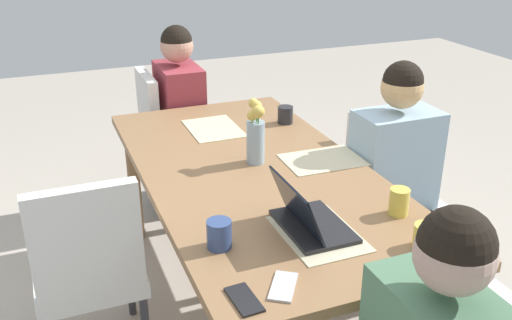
% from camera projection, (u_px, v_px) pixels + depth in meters
% --- Properties ---
extents(ground_plane, '(10.00, 10.00, 0.00)m').
position_uv_depth(ground_plane, '(256.00, 308.00, 2.88)').
color(ground_plane, '#B2A899').
extents(dining_table, '(1.95, 0.98, 0.76)m').
position_uv_depth(dining_table, '(256.00, 186.00, 2.60)').
color(dining_table, olive).
rests_on(dining_table, ground_plane).
extents(chair_near_left_mid, '(0.44, 0.44, 0.90)m').
position_uv_depth(chair_near_left_mid, '(392.00, 189.00, 2.98)').
color(chair_near_left_mid, silver).
rests_on(chair_near_left_mid, ground_plane).
extents(person_near_left_mid, '(0.36, 0.40, 1.19)m').
position_uv_depth(person_near_left_mid, '(391.00, 192.00, 2.88)').
color(person_near_left_mid, '#2D2D33').
rests_on(person_near_left_mid, ground_plane).
extents(chair_head_right_left_far, '(0.44, 0.44, 0.90)m').
position_uv_depth(chair_head_right_left_far, '(168.00, 133.00, 3.72)').
color(chair_head_right_left_far, silver).
rests_on(chair_head_right_left_far, ground_plane).
extents(person_head_right_left_far, '(0.40, 0.36, 1.19)m').
position_uv_depth(person_head_right_left_far, '(181.00, 130.00, 3.68)').
color(person_head_right_left_far, '#2D2D33').
rests_on(person_head_right_left_far, ground_plane).
extents(chair_far_right_near, '(0.44, 0.44, 0.90)m').
position_uv_depth(chair_far_right_near, '(88.00, 264.00, 2.35)').
color(chair_far_right_near, silver).
rests_on(chair_far_right_near, ground_plane).
extents(flower_vase, '(0.10, 0.08, 0.30)m').
position_uv_depth(flower_vase, '(256.00, 134.00, 2.59)').
color(flower_vase, '#8EA8B7').
rests_on(flower_vase, dining_table).
extents(placemat_head_left_left_near, '(0.36, 0.26, 0.00)m').
position_uv_depth(placemat_head_left_left_near, '(318.00, 234.00, 2.07)').
color(placemat_head_left_left_near, beige).
rests_on(placemat_head_left_left_near, dining_table).
extents(placemat_near_left_mid, '(0.27, 0.37, 0.00)m').
position_uv_depth(placemat_near_left_mid, '(323.00, 160.00, 2.67)').
color(placemat_near_left_mid, beige).
rests_on(placemat_near_left_mid, dining_table).
extents(placemat_head_right_left_far, '(0.36, 0.26, 0.00)m').
position_uv_depth(placemat_head_right_left_far, '(214.00, 128.00, 3.05)').
color(placemat_head_right_left_far, beige).
rests_on(placemat_head_right_left_far, dining_table).
extents(laptop_head_left_left_near, '(0.32, 0.22, 0.20)m').
position_uv_depth(laptop_head_left_left_near, '(308.00, 220.00, 2.08)').
color(laptop_head_left_left_near, black).
rests_on(laptop_head_left_left_near, dining_table).
extents(coffee_mug_near_left, '(0.08, 0.08, 0.09)m').
position_uv_depth(coffee_mug_near_left, '(285.00, 115.00, 3.12)').
color(coffee_mug_near_left, '#232328').
rests_on(coffee_mug_near_left, dining_table).
extents(coffee_mug_near_right, '(0.08, 0.08, 0.09)m').
position_uv_depth(coffee_mug_near_right, '(425.00, 236.00, 1.97)').
color(coffee_mug_near_right, '#DBC64C').
rests_on(coffee_mug_near_right, dining_table).
extents(coffee_mug_centre_left, '(0.08, 0.08, 0.11)m').
position_uv_depth(coffee_mug_centre_left, '(399.00, 202.00, 2.18)').
color(coffee_mug_centre_left, '#DBC64C').
rests_on(coffee_mug_centre_left, dining_table).
extents(coffee_mug_centre_right, '(0.09, 0.09, 0.10)m').
position_uv_depth(coffee_mug_centre_right, '(219.00, 234.00, 1.97)').
color(coffee_mug_centre_right, '#33477A').
rests_on(coffee_mug_centre_right, dining_table).
extents(phone_black, '(0.15, 0.08, 0.01)m').
position_uv_depth(phone_black, '(244.00, 300.00, 1.72)').
color(phone_black, black).
rests_on(phone_black, dining_table).
extents(phone_silver, '(0.16, 0.14, 0.01)m').
position_uv_depth(phone_silver, '(283.00, 286.00, 1.78)').
color(phone_silver, silver).
rests_on(phone_silver, dining_table).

